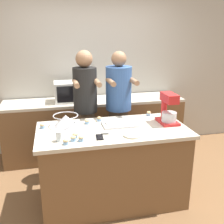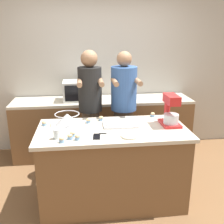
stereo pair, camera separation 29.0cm
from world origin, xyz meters
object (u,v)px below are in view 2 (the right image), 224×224
drinking_glass (57,134)px  cupcake_4 (62,140)px  stand_mixer (170,112)px  cupcake_5 (88,121)px  person_left (91,111)px  small_plate (130,136)px  baking_tray (120,124)px  cell_phone (97,137)px  cupcake_3 (101,118)px  cupcake_7 (73,134)px  person_right (124,112)px  cupcake_6 (171,117)px  cupcake_8 (153,115)px  cupcake_1 (70,137)px  mixing_bowl (67,119)px  cupcake_2 (44,123)px  microwave_oven (78,91)px  cupcake_0 (77,137)px  knife (108,134)px

drinking_glass → cupcake_4: drinking_glass is taller
stand_mixer → cupcake_5: stand_mixer is taller
person_left → small_plate: person_left is taller
small_plate → stand_mixer: bearing=29.6°
baking_tray → cupcake_5: size_ratio=6.86×
cell_phone → cupcake_3: bearing=80.4°
stand_mixer → cupcake_7: (-1.11, -0.22, -0.13)m
person_right → stand_mixer: person_right is taller
baking_tray → cell_phone: bearing=-133.1°
cupcake_5 → cupcake_6: 1.02m
cupcake_7 → cupcake_8: bearing=28.5°
cupcake_3 → cupcake_4: bearing=-125.7°
stand_mixer → drinking_glass: 1.29m
person_left → baking_tray: (0.32, -0.58, 0.01)m
cupcake_1 → cupcake_7: (0.03, 0.07, 0.00)m
stand_mixer → drinking_glass: (-1.26, -0.26, -0.11)m
small_plate → cupcake_6: size_ratio=3.17×
small_plate → cupcake_6: 0.78m
person_left → cupcake_6: bearing=-23.9°
mixing_bowl → drinking_glass: size_ratio=2.86×
drinking_glass → cupcake_5: (0.33, 0.43, -0.02)m
cupcake_8 → cupcake_1: bearing=-149.2°
person_right → mixing_bowl: bearing=-147.5°
baking_tray → cupcake_8: bearing=30.6°
person_right → cupcake_5: bearing=-137.3°
cell_phone → cupcake_2: (-0.57, 0.40, 0.02)m
mixing_bowl → person_left: bearing=58.6°
cupcake_7 → cupcake_8: same height
cupcake_4 → cupcake_8: size_ratio=1.00×
stand_mixer → cell_phone: bearing=-163.1°
microwave_oven → cupcake_2: microwave_oven is taller
small_plate → cupcake_3: bearing=114.9°
baking_tray → cupcake_0: cupcake_0 is taller
stand_mixer → baking_tray: size_ratio=0.92×
cupcake_5 → cell_phone: bearing=-80.8°
mixing_bowl → microwave_oven: bearing=83.4°
person_right → baking_tray: size_ratio=4.40×
baking_tray → cupcake_5: 0.38m
knife → cupcake_8: bearing=39.3°
cupcake_4 → cupcake_5: same height
person_right → cupcake_3: bearing=-131.1°
baking_tray → person_right: bearing=77.0°
cupcake_1 → cupcake_4: (-0.08, -0.07, 0.00)m
cupcake_1 → cupcake_2: same height
cupcake_2 → cupcake_3: (0.66, 0.10, 0.00)m
person_left → cupcake_4: person_left is taller
cell_phone → cupcake_7: (-0.24, 0.04, 0.02)m
drinking_glass → cupcake_7: bearing=14.0°
cupcake_8 → microwave_oven: bearing=135.2°
small_plate → cupcake_8: (0.41, 0.61, 0.02)m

